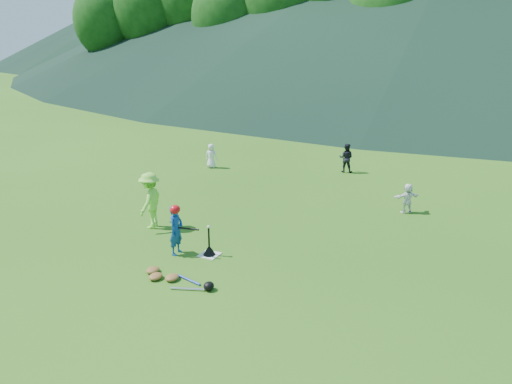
# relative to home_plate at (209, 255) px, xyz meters

# --- Properties ---
(ground) EXTENTS (120.00, 120.00, 0.00)m
(ground) POSITION_rel_home_plate_xyz_m (0.00, 0.00, -0.01)
(ground) COLOR #2C5B14
(ground) RESTS_ON ground
(home_plate) EXTENTS (0.45, 0.45, 0.02)m
(home_plate) POSITION_rel_home_plate_xyz_m (0.00, 0.00, 0.00)
(home_plate) COLOR silver
(home_plate) RESTS_ON ground
(baseball) EXTENTS (0.08, 0.08, 0.08)m
(baseball) POSITION_rel_home_plate_xyz_m (0.00, 0.00, 0.73)
(baseball) COLOR white
(baseball) RESTS_ON batting_tee
(batter_child) EXTENTS (0.32, 0.46, 1.22)m
(batter_child) POSITION_rel_home_plate_xyz_m (-0.75, -0.28, 0.60)
(batter_child) COLOR navy
(batter_child) RESTS_ON ground
(adult_coach) EXTENTS (0.80, 1.12, 1.56)m
(adult_coach) POSITION_rel_home_plate_xyz_m (-2.41, 0.85, 0.77)
(adult_coach) COLOR #8CE844
(adult_coach) RESTS_ON ground
(fielder_a) EXTENTS (0.54, 0.43, 0.97)m
(fielder_a) POSITION_rel_home_plate_xyz_m (-4.34, 7.12, 0.47)
(fielder_a) COLOR white
(fielder_a) RESTS_ON ground
(fielder_b) EXTENTS (0.60, 0.50, 1.12)m
(fielder_b) POSITION_rel_home_plate_xyz_m (0.65, 8.90, 0.55)
(fielder_b) COLOR black
(fielder_b) RESTS_ON ground
(fielder_d) EXTENTS (0.80, 0.75, 0.90)m
(fielder_d) POSITION_rel_home_plate_xyz_m (3.66, 5.26, 0.44)
(fielder_d) COLOR white
(fielder_d) RESTS_ON ground
(batting_tee) EXTENTS (0.30, 0.30, 0.68)m
(batting_tee) POSITION_rel_home_plate_xyz_m (0.00, 0.00, 0.12)
(batting_tee) COLOR black
(batting_tee) RESTS_ON home_plate
(batter_gear) EXTENTS (0.73, 0.26, 0.58)m
(batter_gear) POSITION_rel_home_plate_xyz_m (-0.72, -0.27, 1.10)
(batter_gear) COLOR red
(batter_gear) RESTS_ON ground
(equipment_pile) EXTENTS (1.80, 0.64, 0.19)m
(equipment_pile) POSITION_rel_home_plate_xyz_m (-0.04, -1.47, 0.06)
(equipment_pile) COLOR olive
(equipment_pile) RESTS_ON ground
(outfield_fence) EXTENTS (70.07, 0.08, 1.33)m
(outfield_fence) POSITION_rel_home_plate_xyz_m (0.00, 28.00, 0.69)
(outfield_fence) COLOR gray
(outfield_fence) RESTS_ON ground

